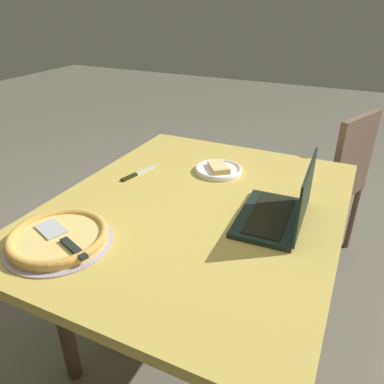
# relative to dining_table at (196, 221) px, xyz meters

# --- Properties ---
(ground_plane) EXTENTS (12.00, 12.00, 0.00)m
(ground_plane) POSITION_rel_dining_table_xyz_m (0.00, 0.00, -0.67)
(ground_plane) COLOR #656355
(dining_table) EXTENTS (1.32, 1.07, 0.75)m
(dining_table) POSITION_rel_dining_table_xyz_m (0.00, 0.00, 0.00)
(dining_table) COLOR #BA9E47
(dining_table) RESTS_ON ground_plane
(laptop) EXTENTS (0.35, 0.23, 0.23)m
(laptop) POSITION_rel_dining_table_xyz_m (-0.01, 0.32, 0.13)
(laptop) COLOR black
(laptop) RESTS_ON dining_table
(pizza_plate) EXTENTS (0.22, 0.22, 0.04)m
(pizza_plate) POSITION_rel_dining_table_xyz_m (-0.31, -0.03, 0.09)
(pizza_plate) COLOR white
(pizza_plate) RESTS_ON dining_table
(pizza_tray) EXTENTS (0.35, 0.35, 0.04)m
(pizza_tray) POSITION_rel_dining_table_xyz_m (0.42, -0.29, 0.10)
(pizza_tray) COLOR #A59BA6
(pizza_tray) RESTS_ON dining_table
(table_knife) EXTENTS (0.21, 0.06, 0.01)m
(table_knife) POSITION_rel_dining_table_xyz_m (-0.12, -0.36, 0.08)
(table_knife) COLOR silver
(table_knife) RESTS_ON dining_table
(chair_near) EXTENTS (0.52, 0.52, 0.91)m
(chair_near) POSITION_rel_dining_table_xyz_m (-0.97, 0.42, -0.15)
(chair_near) COLOR brown
(chair_near) RESTS_ON ground_plane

